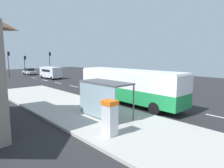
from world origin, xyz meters
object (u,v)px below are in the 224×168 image
(recycling_bin_orange, at_px, (104,100))
(recycling_bin_yellow, at_px, (99,99))
(bus, at_px, (128,84))
(traffic_light_near_side, at_px, (50,60))
(white_van, at_px, (51,72))
(recycling_bin_blue, at_px, (110,101))
(traffic_light_median, at_px, (25,62))
(bus_shelter, at_px, (102,90))
(ticket_machine, at_px, (110,117))
(traffic_light_far_side, at_px, (9,60))
(sedan_near, at_px, (30,71))

(recycling_bin_orange, distance_m, recycling_bin_yellow, 0.70)
(bus, height_order, traffic_light_near_side, traffic_light_near_side)
(white_van, xyz_separation_m, recycling_bin_blue, (-6.40, -24.30, -0.69))
(recycling_bin_blue, bearing_deg, traffic_light_median, 82.04)
(recycling_bin_orange, height_order, traffic_light_near_side, traffic_light_near_side)
(recycling_bin_yellow, bearing_deg, recycling_bin_blue, -90.00)
(recycling_bin_blue, bearing_deg, bus_shelter, -143.31)
(white_van, xyz_separation_m, traffic_light_median, (-1.79, 8.64, 1.71))
(recycling_bin_blue, relative_size, bus_shelter, 0.24)
(ticket_machine, height_order, traffic_light_near_side, traffic_light_near_side)
(recycling_bin_blue, height_order, traffic_light_far_side, traffic_light_far_side)
(traffic_light_near_side, relative_size, bus_shelter, 1.35)
(bus, distance_m, sedan_near, 35.84)
(sedan_near, bearing_deg, ticket_machine, -104.61)
(recycling_bin_yellow, distance_m, bus_shelter, 4.03)
(recycling_bin_yellow, xyz_separation_m, traffic_light_near_side, (9.69, 29.94, 2.92))
(recycling_bin_orange, height_order, bus_shelter, bus_shelter)
(traffic_light_far_side, bearing_deg, recycling_bin_yellow, -92.04)
(traffic_light_median, bearing_deg, ticket_machine, -102.92)
(recycling_bin_yellow, bearing_deg, bus_shelter, -125.97)
(recycling_bin_blue, distance_m, traffic_light_far_side, 32.29)
(recycling_bin_blue, distance_m, bus_shelter, 3.11)
(white_van, height_order, recycling_bin_orange, white_van)
(recycling_bin_blue, distance_m, recycling_bin_yellow, 1.40)
(recycling_bin_orange, height_order, recycling_bin_yellow, same)
(sedan_near, relative_size, recycling_bin_blue, 4.68)
(ticket_machine, xyz_separation_m, traffic_light_near_side, (13.65, 35.70, 2.41))
(white_van, height_order, sedan_near, white_van)
(recycling_bin_yellow, bearing_deg, ticket_machine, -124.45)
(sedan_near, distance_m, recycling_bin_blue, 36.32)
(ticket_machine, distance_m, traffic_light_far_side, 36.93)
(recycling_bin_orange, distance_m, traffic_light_far_side, 31.59)
(sedan_near, relative_size, traffic_light_far_side, 0.82)
(recycling_bin_orange, bearing_deg, recycling_bin_blue, -90.00)
(traffic_light_near_side, height_order, bus_shelter, traffic_light_near_side)
(ticket_machine, height_order, traffic_light_median, traffic_light_median)
(sedan_near, distance_m, recycling_bin_yellow, 34.95)
(traffic_light_near_side, height_order, traffic_light_far_side, traffic_light_near_side)
(recycling_bin_blue, height_order, traffic_light_near_side, traffic_light_near_side)
(traffic_light_near_side, relative_size, traffic_light_median, 1.19)
(bus, distance_m, bus_shelter, 5.04)
(recycling_bin_blue, bearing_deg, recycling_bin_yellow, 90.00)
(white_van, xyz_separation_m, traffic_light_far_side, (-5.31, 7.84, 2.23))
(recycling_bin_yellow, bearing_deg, traffic_light_near_side, 72.06)
(ticket_machine, bearing_deg, recycling_bin_yellow, 55.55)
(traffic_light_far_side, bearing_deg, sedan_near, 33.66)
(bus, bearing_deg, bus_shelter, -159.19)
(bus, height_order, ticket_machine, bus)
(traffic_light_median, bearing_deg, traffic_light_far_side, -167.16)
(traffic_light_far_side, bearing_deg, traffic_light_near_side, -5.31)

